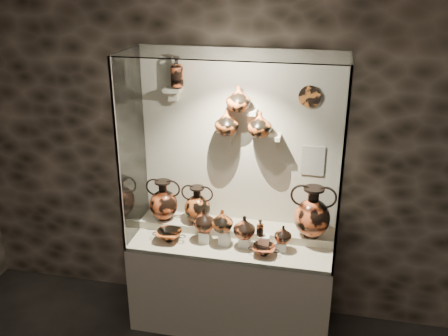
% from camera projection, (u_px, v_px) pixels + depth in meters
% --- Properties ---
extents(wall_back, '(5.00, 0.02, 3.20)m').
position_uv_depth(wall_back, '(240.00, 143.00, 4.22)').
color(wall_back, black).
rests_on(wall_back, ground).
extents(plinth, '(1.70, 0.60, 0.80)m').
position_uv_depth(plinth, '(232.00, 284.00, 4.38)').
color(plinth, '#C1B49B').
rests_on(plinth, floor).
extents(front_tier, '(1.68, 0.58, 0.03)m').
position_uv_depth(front_tier, '(232.00, 243.00, 4.22)').
color(front_tier, '#BFB294').
rests_on(front_tier, plinth).
extents(rear_tier, '(1.70, 0.25, 0.10)m').
position_uv_depth(rear_tier, '(236.00, 229.00, 4.37)').
color(rear_tier, '#BFB294').
rests_on(rear_tier, plinth).
extents(back_panel, '(1.70, 0.03, 1.60)m').
position_uv_depth(back_panel, '(240.00, 143.00, 4.21)').
color(back_panel, '#C1B49B').
rests_on(back_panel, plinth).
extents(glass_front, '(1.70, 0.01, 1.60)m').
position_uv_depth(glass_front, '(224.00, 170.00, 3.66)').
color(glass_front, white).
rests_on(glass_front, plinth).
extents(glass_left, '(0.01, 0.60, 1.60)m').
position_uv_depth(glass_left, '(132.00, 148.00, 4.10)').
color(glass_left, white).
rests_on(glass_left, plinth).
extents(glass_right, '(0.01, 0.60, 1.60)m').
position_uv_depth(glass_right, '(342.00, 165.00, 3.76)').
color(glass_right, white).
rests_on(glass_right, plinth).
extents(glass_top, '(1.70, 0.60, 0.01)m').
position_uv_depth(glass_top, '(233.00, 54.00, 3.63)').
color(glass_top, white).
rests_on(glass_top, back_panel).
extents(frame_post_left, '(0.02, 0.02, 1.60)m').
position_uv_depth(frame_post_left, '(118.00, 161.00, 3.83)').
color(frame_post_left, gray).
rests_on(frame_post_left, plinth).
extents(frame_post_right, '(0.02, 0.02, 1.60)m').
position_uv_depth(frame_post_right, '(341.00, 179.00, 3.50)').
color(frame_post_right, gray).
rests_on(frame_post_right, plinth).
extents(pedestal_a, '(0.09, 0.09, 0.10)m').
position_uv_depth(pedestal_a, '(205.00, 236.00, 4.20)').
color(pedestal_a, silver).
rests_on(pedestal_a, front_tier).
extents(pedestal_b, '(0.09, 0.09, 0.13)m').
position_uv_depth(pedestal_b, '(225.00, 237.00, 4.16)').
color(pedestal_b, silver).
rests_on(pedestal_b, front_tier).
extents(pedestal_c, '(0.09, 0.09, 0.09)m').
position_uv_depth(pedestal_c, '(245.00, 241.00, 4.13)').
color(pedestal_c, silver).
rests_on(pedestal_c, front_tier).
extents(pedestal_d, '(0.09, 0.09, 0.12)m').
position_uv_depth(pedestal_d, '(264.00, 242.00, 4.09)').
color(pedestal_d, silver).
rests_on(pedestal_d, front_tier).
extents(pedestal_e, '(0.09, 0.09, 0.08)m').
position_uv_depth(pedestal_e, '(281.00, 246.00, 4.07)').
color(pedestal_e, silver).
rests_on(pedestal_e, front_tier).
extents(bracket_ul, '(0.14, 0.12, 0.04)m').
position_uv_depth(bracket_ul, '(173.00, 90.00, 4.09)').
color(bracket_ul, '#C1B49B').
rests_on(bracket_ul, back_panel).
extents(bracket_ca, '(0.14, 0.12, 0.04)m').
position_uv_depth(bracket_ca, '(226.00, 134.00, 4.13)').
color(bracket_ca, '#C1B49B').
rests_on(bracket_ca, back_panel).
extents(bracket_cb, '(0.10, 0.12, 0.04)m').
position_uv_depth(bracket_cb, '(251.00, 112.00, 4.02)').
color(bracket_cb, '#C1B49B').
rests_on(bracket_cb, back_panel).
extents(bracket_cc, '(0.14, 0.12, 0.04)m').
position_uv_depth(bracket_cc, '(272.00, 137.00, 4.05)').
color(bracket_cc, '#C1B49B').
rests_on(bracket_cc, back_panel).
extents(amphora_left, '(0.39, 0.39, 0.37)m').
position_uv_depth(amphora_left, '(164.00, 200.00, 4.38)').
color(amphora_left, '#CE5327').
rests_on(amphora_left, rear_tier).
extents(amphora_mid, '(0.29, 0.29, 0.34)m').
position_uv_depth(amphora_mid, '(197.00, 204.00, 4.33)').
color(amphora_mid, '#C65622').
rests_on(amphora_mid, rear_tier).
extents(amphora_right, '(0.42, 0.42, 0.45)m').
position_uv_depth(amphora_right, '(312.00, 212.00, 4.08)').
color(amphora_right, '#CE5327').
rests_on(amphora_right, rear_tier).
extents(jug_a, '(0.20, 0.20, 0.19)m').
position_uv_depth(jug_a, '(204.00, 220.00, 4.16)').
color(jug_a, '#CE5327').
rests_on(jug_a, pedestal_a).
extents(jug_b, '(0.23, 0.23, 0.19)m').
position_uv_depth(jug_b, '(222.00, 221.00, 4.09)').
color(jug_b, '#C65622').
rests_on(jug_b, pedestal_b).
extents(jug_c, '(0.24, 0.24, 0.19)m').
position_uv_depth(jug_c, '(244.00, 227.00, 4.06)').
color(jug_c, '#CE5327').
rests_on(jug_c, pedestal_c).
extents(jug_e, '(0.14, 0.14, 0.15)m').
position_uv_depth(jug_e, '(283.00, 234.00, 4.02)').
color(jug_e, '#CE5327').
rests_on(jug_e, pedestal_e).
extents(lekythos_small, '(0.08, 0.08, 0.16)m').
position_uv_depth(lekythos_small, '(260.00, 227.00, 4.04)').
color(lekythos_small, '#C65622').
rests_on(lekythos_small, pedestal_d).
extents(kylix_left, '(0.35, 0.32, 0.11)m').
position_uv_depth(kylix_left, '(169.00, 235.00, 4.21)').
color(kylix_left, '#C65622').
rests_on(kylix_left, front_tier).
extents(kylix_right, '(0.30, 0.28, 0.10)m').
position_uv_depth(kylix_right, '(264.00, 250.00, 4.00)').
color(kylix_right, '#CE5327').
rests_on(kylix_right, front_tier).
extents(lekythos_tall, '(0.14, 0.14, 0.28)m').
position_uv_depth(lekythos_tall, '(177.00, 71.00, 4.01)').
color(lekythos_tall, '#CE5327').
rests_on(lekythos_tall, bracket_ul).
extents(ovoid_vase_a, '(0.21, 0.21, 0.21)m').
position_uv_depth(ovoid_vase_a, '(227.00, 122.00, 4.04)').
color(ovoid_vase_a, '#C65622').
rests_on(ovoid_vase_a, bracket_ca).
extents(ovoid_vase_b, '(0.20, 0.20, 0.20)m').
position_uv_depth(ovoid_vase_b, '(238.00, 98.00, 3.95)').
color(ovoid_vase_b, '#C65622').
rests_on(ovoid_vase_b, bracket_cb).
extents(ovoid_vase_c, '(0.25, 0.25, 0.20)m').
position_uv_depth(ovoid_vase_c, '(260.00, 124.00, 3.99)').
color(ovoid_vase_c, '#C65622').
rests_on(ovoid_vase_c, bracket_cc).
extents(wall_plate, '(0.18, 0.02, 0.18)m').
position_uv_depth(wall_plate, '(310.00, 97.00, 3.92)').
color(wall_plate, '#B85F24').
rests_on(wall_plate, back_panel).
extents(info_placard, '(0.19, 0.01, 0.25)m').
position_uv_depth(info_placard, '(313.00, 161.00, 4.11)').
color(info_placard, beige).
rests_on(info_placard, back_panel).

